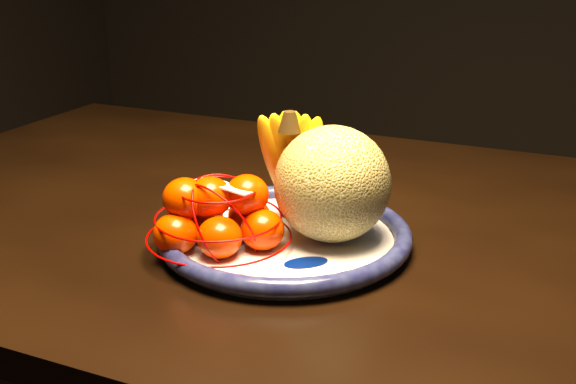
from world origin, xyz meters
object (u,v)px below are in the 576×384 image
at_px(fruit_bowl, 285,236).
at_px(mandarin_bag, 219,217).
at_px(banana_bunch, 292,159).
at_px(dining_table, 314,265).
at_px(cantaloupe, 332,184).

bearing_deg(fruit_bowl, mandarin_bag, -139.32).
xyz_separation_m(fruit_bowl, banana_bunch, (-0.01, 0.06, 0.09)).
height_order(dining_table, mandarin_bag, mandarin_bag).
distance_m(banana_bunch, mandarin_bag, 0.13).
distance_m(fruit_bowl, mandarin_bag, 0.09).
bearing_deg(banana_bunch, mandarin_bag, -131.61).
bearing_deg(cantaloupe, fruit_bowl, -161.60).
distance_m(dining_table, banana_bunch, 0.19).
bearing_deg(banana_bunch, dining_table, 62.65).
height_order(fruit_bowl, mandarin_bag, mandarin_bag).
bearing_deg(fruit_bowl, banana_bunch, 103.36).
distance_m(dining_table, mandarin_bag, 0.22).
distance_m(cantaloupe, mandarin_bag, 0.15).
relative_size(fruit_bowl, banana_bunch, 1.90).
distance_m(fruit_bowl, banana_bunch, 0.10).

